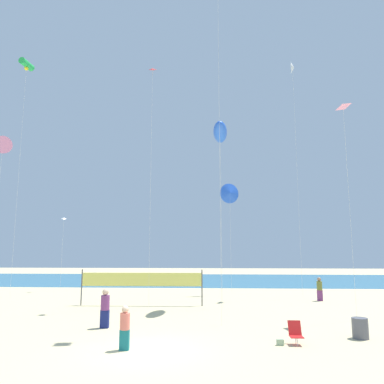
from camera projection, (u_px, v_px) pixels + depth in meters
name	position (u px, v px, depth m)	size (l,w,h in m)	color
ground_plane	(145.00, 351.00, 14.00)	(120.00, 120.00, 0.00)	beige
ocean_band	(191.00, 280.00, 46.14)	(120.00, 20.00, 0.01)	teal
beachgoer_olive_shirt	(320.00, 288.00, 27.49)	(0.39, 0.39, 1.70)	#7A3872
beachgoer_coral_shirt	(125.00, 326.00, 14.19)	(0.38, 0.38, 1.64)	#19727A
beachgoer_plum_shirt	(105.00, 307.00, 18.14)	(0.43, 0.43, 1.86)	navy
folding_beach_chair	(295.00, 332.00, 15.02)	(0.52, 0.65, 0.89)	red
trash_barrel	(360.00, 328.00, 15.93)	(0.67, 0.67, 0.86)	#595960
volleyball_net	(142.00, 281.00, 25.37)	(8.37, 0.19, 2.40)	#4C4C51
beach_handbag	(280.00, 342.00, 14.78)	(0.29, 0.14, 0.23)	#99B28C
kite_pink_delta	(2.00, 145.00, 26.06)	(1.21, 0.99, 11.68)	silver
kite_white_diamond	(64.00, 221.00, 34.77)	(0.47, 0.47, 6.78)	silver
kite_blue_inflatable	(220.00, 132.00, 25.92)	(1.06, 2.84, 12.63)	silver
kite_white_delta	(293.00, 68.00, 33.10)	(0.50, 1.07, 20.38)	silver
kite_pink_diamond	(343.00, 108.00, 21.85)	(0.96, 0.95, 12.37)	silver
kite_green_tube	(27.00, 65.00, 32.55)	(0.76, 1.54, 20.17)	silver
kite_red_diamond	(152.00, 80.00, 27.02)	(0.44, 0.45, 17.00)	silver
kite_blue_delta	(230.00, 193.00, 32.66)	(1.76, 0.87, 9.55)	silver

